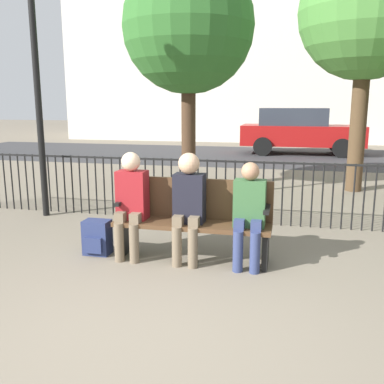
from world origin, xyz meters
The scene contains 12 objects.
ground_plane centered at (0.00, 0.00, 0.00)m, with size 80.00×80.00×0.00m, color #706656.
park_bench centered at (0.00, 1.81, 0.50)m, with size 1.78×0.45×0.92m.
seated_person_0 centered at (-0.71, 1.68, 0.69)m, with size 0.34×0.39×1.23m.
seated_person_1 centered at (-0.03, 1.68, 0.71)m, with size 0.34×0.39×1.24m.
seated_person_2 centered at (0.64, 1.67, 0.65)m, with size 0.34×0.39×1.16m.
backpack centered at (-1.15, 1.67, 0.20)m, with size 0.31×0.25×0.41m.
fence_railing centered at (-0.02, 3.41, 0.56)m, with size 9.01×0.03×0.95m.
tree_1 centered at (-1.03, 5.84, 3.23)m, with size 2.62×2.62×4.57m.
tree_2 centered at (2.34, 6.40, 3.46)m, with size 2.58×2.58×4.79m.
lamp_post centered at (-2.75, 3.16, 2.71)m, with size 0.28×0.28×4.18m.
street_surface centered at (0.00, 12.00, 0.00)m, with size 24.00×6.00×0.01m.
parked_car_0 centered at (1.30, 12.95, 0.84)m, with size 4.20×1.94×1.62m.
Camera 1 is at (1.06, -2.81, 1.76)m, focal length 40.00 mm.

